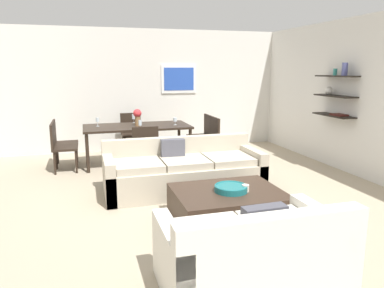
% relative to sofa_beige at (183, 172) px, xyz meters
% --- Properties ---
extents(ground_plane, '(18.00, 18.00, 0.00)m').
position_rel_sofa_beige_xyz_m(ground_plane, '(0.09, -0.34, -0.29)').
color(ground_plane, tan).
extents(back_wall_unit, '(8.40, 0.09, 2.70)m').
position_rel_sofa_beige_xyz_m(back_wall_unit, '(0.39, 3.19, 1.06)').
color(back_wall_unit, silver).
rests_on(back_wall_unit, ground).
extents(right_wall_shelf_unit, '(0.34, 8.20, 2.70)m').
position_rel_sofa_beige_xyz_m(right_wall_shelf_unit, '(3.12, 0.27, 1.06)').
color(right_wall_shelf_unit, silver).
rests_on(right_wall_shelf_unit, ground).
extents(sofa_beige, '(2.35, 0.90, 0.78)m').
position_rel_sofa_beige_xyz_m(sofa_beige, '(0.00, 0.00, 0.00)').
color(sofa_beige, '#B2A893').
rests_on(sofa_beige, ground).
extents(loveseat_white, '(1.53, 0.90, 0.78)m').
position_rel_sofa_beige_xyz_m(loveseat_white, '(-0.09, -2.60, 0.00)').
color(loveseat_white, silver).
rests_on(loveseat_white, ground).
extents(coffee_table, '(1.30, 1.02, 0.38)m').
position_rel_sofa_beige_xyz_m(coffee_table, '(0.23, -1.23, -0.10)').
color(coffee_table, '#38281E').
rests_on(coffee_table, ground).
extents(decorative_bowl, '(0.40, 0.40, 0.08)m').
position_rel_sofa_beige_xyz_m(decorative_bowl, '(0.25, -1.27, 0.13)').
color(decorative_bowl, '#19666B').
rests_on(decorative_bowl, coffee_table).
extents(candle_jar, '(0.09, 0.09, 0.09)m').
position_rel_sofa_beige_xyz_m(candle_jar, '(0.42, -1.32, 0.13)').
color(candle_jar, silver).
rests_on(candle_jar, coffee_table).
extents(dining_table, '(2.02, 0.99, 0.75)m').
position_rel_sofa_beige_xyz_m(dining_table, '(-0.43, 1.87, 0.40)').
color(dining_table, black).
rests_on(dining_table, ground).
extents(dining_chair_left_near, '(0.44, 0.44, 0.88)m').
position_rel_sofa_beige_xyz_m(dining_chair_left_near, '(-1.84, 1.65, 0.21)').
color(dining_chair_left_near, black).
rests_on(dining_chair_left_near, ground).
extents(dining_chair_right_near, '(0.44, 0.44, 0.88)m').
position_rel_sofa_beige_xyz_m(dining_chair_right_near, '(0.99, 1.65, 0.21)').
color(dining_chair_right_near, black).
rests_on(dining_chair_right_near, ground).
extents(dining_chair_right_far, '(0.44, 0.44, 0.88)m').
position_rel_sofa_beige_xyz_m(dining_chair_right_far, '(0.99, 2.09, 0.21)').
color(dining_chair_right_far, black).
rests_on(dining_chair_right_far, ground).
extents(dining_chair_head, '(0.44, 0.44, 0.88)m').
position_rel_sofa_beige_xyz_m(dining_chair_head, '(-0.43, 2.77, 0.21)').
color(dining_chair_head, black).
rests_on(dining_chair_head, ground).
extents(dining_chair_left_far, '(0.44, 0.44, 0.88)m').
position_rel_sofa_beige_xyz_m(dining_chair_left_far, '(-1.84, 2.09, 0.21)').
color(dining_chair_left_far, black).
rests_on(dining_chair_left_far, ground).
extents(dining_chair_foot, '(0.44, 0.44, 0.88)m').
position_rel_sofa_beige_xyz_m(dining_chair_foot, '(-0.43, 0.97, 0.21)').
color(dining_chair_foot, black).
rests_on(dining_chair_foot, ground).
extents(wine_glass_right_near, '(0.08, 0.08, 0.14)m').
position_rel_sofa_beige_xyz_m(wine_glass_right_near, '(0.30, 1.75, 0.56)').
color(wine_glass_right_near, silver).
rests_on(wine_glass_right_near, dining_table).
extents(wine_glass_left_far, '(0.06, 0.06, 0.17)m').
position_rel_sofa_beige_xyz_m(wine_glass_left_far, '(-1.16, 1.99, 0.58)').
color(wine_glass_left_far, silver).
rests_on(wine_glass_left_far, dining_table).
extents(wine_glass_head, '(0.07, 0.07, 0.17)m').
position_rel_sofa_beige_xyz_m(wine_glass_head, '(-0.43, 2.31, 0.58)').
color(wine_glass_head, silver).
rests_on(wine_glass_head, dining_table).
extents(wine_glass_foot, '(0.06, 0.06, 0.17)m').
position_rel_sofa_beige_xyz_m(wine_glass_foot, '(-0.43, 1.43, 0.57)').
color(wine_glass_foot, silver).
rests_on(wine_glass_foot, dining_table).
extents(centerpiece_vase, '(0.16, 0.16, 0.32)m').
position_rel_sofa_beige_xyz_m(centerpiece_vase, '(-0.42, 1.83, 0.65)').
color(centerpiece_vase, olive).
rests_on(centerpiece_vase, dining_table).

